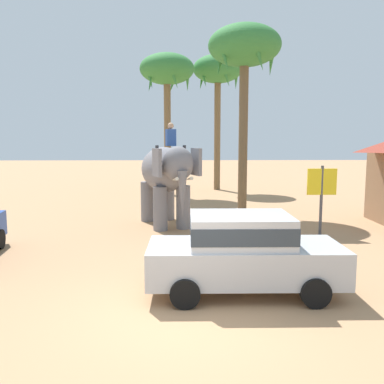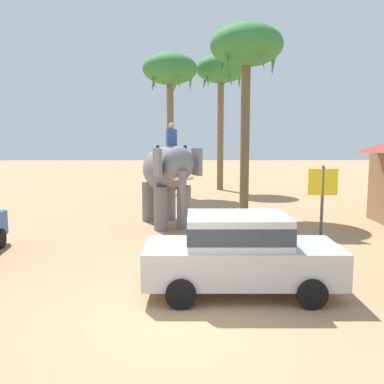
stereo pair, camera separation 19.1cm
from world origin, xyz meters
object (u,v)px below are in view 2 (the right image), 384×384
palm_tree_left_of_road (221,73)px  signboard_yellow (323,187)px  elephant_with_mahout (167,174)px  palm_tree_behind_elephant (170,73)px  palm_tree_near_hut (246,51)px  car_sedan_foreground (240,250)px

palm_tree_left_of_road → signboard_yellow: 14.62m
elephant_with_mahout → signboard_yellow: elephant_with_mahout is taller
palm_tree_behind_elephant → palm_tree_left_of_road: 3.97m
palm_tree_behind_elephant → signboard_yellow: (5.61, -10.84, -5.48)m
palm_tree_near_hut → signboard_yellow: (2.02, -4.68, -5.44)m
elephant_with_mahout → palm_tree_behind_elephant: bearing=91.5°
palm_tree_behind_elephant → signboard_yellow: size_ratio=3.46×
car_sedan_foreground → palm_tree_near_hut: palm_tree_near_hut is taller
signboard_yellow → elephant_with_mahout: bearing=163.0°
car_sedan_foreground → palm_tree_left_of_road: size_ratio=0.47×
palm_tree_behind_elephant → elephant_with_mahout: bearing=-88.5°
car_sedan_foreground → elephant_with_mahout: (-1.88, 6.94, 1.06)m
elephant_with_mahout → palm_tree_near_hut: (3.36, 3.03, 5.14)m
palm_tree_left_of_road → signboard_yellow: palm_tree_left_of_road is taller
elephant_with_mahout → palm_tree_left_of_road: size_ratio=0.46×
car_sedan_foreground → palm_tree_left_of_road: palm_tree_left_of_road is taller
elephant_with_mahout → palm_tree_left_of_road: palm_tree_left_of_road is taller
car_sedan_foreground → elephant_with_mahout: 7.27m
car_sedan_foreground → elephant_with_mahout: bearing=105.1°
elephant_with_mahout → palm_tree_near_hut: palm_tree_near_hut is taller
car_sedan_foreground → palm_tree_near_hut: size_ratio=0.50×
palm_tree_behind_elephant → palm_tree_left_of_road: palm_tree_left_of_road is taller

